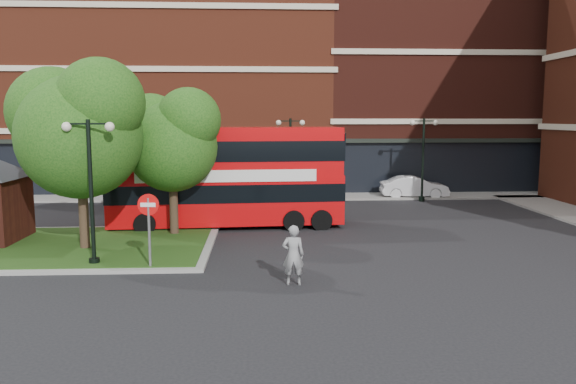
{
  "coord_description": "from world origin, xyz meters",
  "views": [
    {
      "loc": [
        0.14,
        -18.76,
        5.06
      ],
      "look_at": [
        1.33,
        4.17,
        2.0
      ],
      "focal_mm": 35.0,
      "sensor_mm": 36.0,
      "label": 1
    }
  ],
  "objects": [
    {
      "name": "bus",
      "position": [
        -1.36,
        7.04,
        2.65
      ],
      "size": [
        10.73,
        3.11,
        4.04
      ],
      "rotation": [
        0.0,
        0.0,
        0.07
      ],
      "color": "#BD070A",
      "rests_on": "ground"
    },
    {
      "name": "lamp_island",
      "position": [
        -5.5,
        0.2,
        2.83
      ],
      "size": [
        1.72,
        0.36,
        5.0
      ],
      "color": "black",
      "rests_on": "ground"
    },
    {
      "name": "no_entry_sign",
      "position": [
        -3.5,
        -0.39,
        1.84
      ],
      "size": [
        0.71,
        0.12,
        2.58
      ],
      "rotation": [
        0.0,
        0.0,
        -0.09
      ],
      "color": "slate",
      "rests_on": "ground"
    },
    {
      "name": "traffic_island",
      "position": [
        -8.0,
        3.0,
        0.07
      ],
      "size": [
        12.6,
        7.6,
        0.15
      ],
      "color": "gray",
      "rests_on": "ground"
    },
    {
      "name": "terrace_far_right",
      "position": [
        14.0,
        24.0,
        8.0
      ],
      "size": [
        18.0,
        12.0,
        16.0
      ],
      "primitive_type": "cube",
      "color": "#471911",
      "rests_on": "ground"
    },
    {
      "name": "lamp_far_right",
      "position": [
        10.0,
        14.5,
        2.83
      ],
      "size": [
        1.72,
        0.36,
        5.0
      ],
      "color": "black",
      "rests_on": "ground"
    },
    {
      "name": "woman",
      "position": [
        1.16,
        -2.2,
        0.92
      ],
      "size": [
        0.69,
        0.46,
        1.84
      ],
      "primitive_type": "imported",
      "rotation": [
        0.0,
        0.0,
        3.11
      ],
      "color": "gray",
      "rests_on": "ground"
    },
    {
      "name": "pavement_far",
      "position": [
        0.0,
        16.5,
        0.06
      ],
      "size": [
        44.0,
        3.0,
        0.12
      ],
      "primitive_type": "cube",
      "color": "slate",
      "rests_on": "ground"
    },
    {
      "name": "tree_island_west",
      "position": [
        -6.6,
        2.58,
        4.79
      ],
      "size": [
        5.4,
        4.71,
        7.21
      ],
      "color": "#2D2116",
      "rests_on": "ground"
    },
    {
      "name": "car_silver",
      "position": [
        -1.65,
        14.5,
        0.68
      ],
      "size": [
        4.05,
        1.75,
        1.36
      ],
      "primitive_type": "imported",
      "rotation": [
        0.0,
        0.0,
        1.61
      ],
      "color": "#AAABB1",
      "rests_on": "ground"
    },
    {
      "name": "tree_island_east",
      "position": [
        -3.58,
        5.06,
        4.24
      ],
      "size": [
        4.46,
        3.9,
        6.29
      ],
      "color": "#2D2116",
      "rests_on": "ground"
    },
    {
      "name": "terrace_far_left",
      "position": [
        -8.0,
        24.0,
        7.0
      ],
      "size": [
        26.0,
        12.0,
        14.0
      ],
      "primitive_type": "cube",
      "color": "maroon",
      "rests_on": "ground"
    },
    {
      "name": "car_white",
      "position": [
        9.94,
        16.0,
        0.69
      ],
      "size": [
        4.29,
        1.72,
        1.39
      ],
      "primitive_type": "imported",
      "rotation": [
        0.0,
        0.0,
        1.51
      ],
      "color": "silver",
      "rests_on": "ground"
    },
    {
      "name": "ground",
      "position": [
        0.0,
        0.0,
        0.0
      ],
      "size": [
        120.0,
        120.0,
        0.0
      ],
      "primitive_type": "plane",
      "color": "black",
      "rests_on": "ground"
    },
    {
      "name": "lamp_far_left",
      "position": [
        2.0,
        14.5,
        2.83
      ],
      "size": [
        1.72,
        0.36,
        5.0
      ],
      "color": "black",
      "rests_on": "ground"
    }
  ]
}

